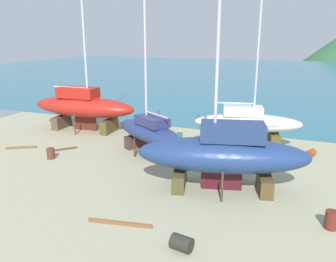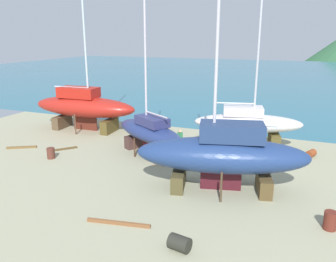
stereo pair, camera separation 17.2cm
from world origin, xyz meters
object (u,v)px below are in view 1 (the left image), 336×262
(barrel_tipped_center, at_px, (311,153))
(barrel_tipped_left, at_px, (51,153))
(worker, at_px, (180,140))
(barrel_by_slipway, at_px, (331,220))
(sailboat_small_center, at_px, (247,123))
(sailboat_far_slipway, at_px, (223,154))
(barrel_blue_faded, at_px, (182,243))
(sailboat_large_starboard, at_px, (83,106))
(sailboat_mid_port, at_px, (150,132))

(barrel_tipped_center, height_order, barrel_tipped_left, barrel_tipped_left)
(worker, distance_m, barrel_by_slipway, 12.93)
(sailboat_small_center, xyz_separation_m, sailboat_far_slipway, (-0.06, -7.92, 0.13))
(barrel_blue_faded, bearing_deg, sailboat_far_slipway, 87.93)
(sailboat_large_starboard, bearing_deg, barrel_blue_faded, -47.16)
(sailboat_mid_port, height_order, barrel_blue_faded, sailboat_mid_port)
(barrel_by_slipway, relative_size, barrel_tipped_center, 1.10)
(sailboat_large_starboard, height_order, barrel_tipped_left, sailboat_large_starboard)
(sailboat_small_center, distance_m, sailboat_far_slipway, 7.92)
(sailboat_large_starboard, xyz_separation_m, worker, (10.30, -2.27, -1.44))
(barrel_by_slipway, bearing_deg, sailboat_far_slipway, 158.22)
(sailboat_small_center, bearing_deg, barrel_blue_faded, -104.45)
(sailboat_far_slipway, height_order, barrel_by_slipway, sailboat_far_slipway)
(sailboat_large_starboard, bearing_deg, sailboat_far_slipway, -31.10)
(sailboat_small_center, bearing_deg, sailboat_large_starboard, 166.47)
(barrel_by_slipway, height_order, barrel_tipped_left, barrel_by_slipway)
(barrel_by_slipway, relative_size, barrel_tipped_left, 1.10)
(worker, bearing_deg, barrel_tipped_center, 81.80)
(barrel_tipped_center, bearing_deg, sailboat_large_starboard, 179.71)
(sailboat_large_starboard, height_order, barrel_tipped_center, sailboat_large_starboard)
(worker, height_order, barrel_tipped_left, worker)
(worker, relative_size, barrel_by_slipway, 1.88)
(sailboat_far_slipway, bearing_deg, barrel_tipped_center, -135.27)
(sailboat_large_starboard, xyz_separation_m, barrel_by_slipway, (20.49, -10.21, -1.85))
(sailboat_large_starboard, xyz_separation_m, barrel_tipped_center, (19.67, -0.10, -2.02))
(sailboat_mid_port, relative_size, barrel_tipped_center, 15.97)
(sailboat_mid_port, height_order, barrel_tipped_left, sailboat_mid_port)
(sailboat_small_center, bearing_deg, sailboat_far_slipway, -103.73)
(sailboat_large_starboard, relative_size, barrel_tipped_center, 21.76)
(barrel_by_slipway, bearing_deg, sailboat_large_starboard, 153.51)
(sailboat_far_slipway, height_order, sailboat_large_starboard, sailboat_large_starboard)
(sailboat_far_slipway, relative_size, barrel_tipped_left, 21.52)
(sailboat_mid_port, xyz_separation_m, barrel_blue_faded, (6.22, -10.47, -1.37))
(barrel_tipped_center, bearing_deg, sailboat_small_center, 179.59)
(sailboat_small_center, relative_size, barrel_by_slipway, 15.26)
(barrel_by_slipway, bearing_deg, sailboat_small_center, 118.56)
(barrel_tipped_center, xyz_separation_m, barrel_tipped_left, (-17.36, -7.36, 0.13))
(sailboat_large_starboard, relative_size, worker, 10.52)
(barrel_by_slipway, bearing_deg, worker, 142.09)
(sailboat_small_center, relative_size, sailboat_far_slipway, 0.78)
(sailboat_far_slipway, relative_size, barrel_blue_faded, 19.32)
(sailboat_large_starboard, relative_size, barrel_tipped_left, 21.83)
(sailboat_mid_port, distance_m, sailboat_large_starboard, 9.30)
(sailboat_far_slipway, height_order, barrel_tipped_center, sailboat_far_slipway)
(sailboat_mid_port, distance_m, worker, 2.54)
(sailboat_large_starboard, bearing_deg, sailboat_small_center, -3.19)
(sailboat_large_starboard, distance_m, barrel_blue_faded, 20.58)
(sailboat_far_slipway, bearing_deg, sailboat_small_center, -104.57)
(sailboat_far_slipway, xyz_separation_m, sailboat_large_starboard, (-14.91, 7.98, 0.09))
(sailboat_mid_port, relative_size, barrel_blue_faded, 14.38)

